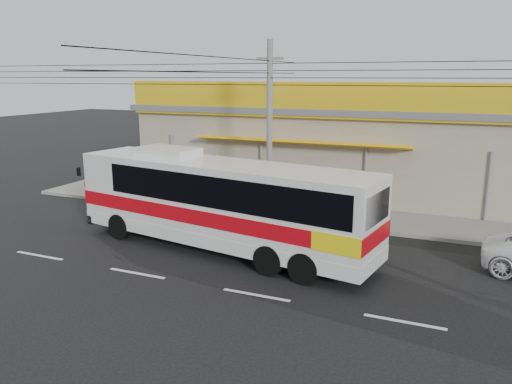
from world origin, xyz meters
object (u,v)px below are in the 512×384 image
coach_bus (224,200)px  motorbike_red (103,181)px  motorbike_dark (229,186)px  utility_pole (270,73)px

coach_bus → motorbike_red: bearing=161.0°
motorbike_red → motorbike_dark: size_ratio=1.16×
motorbike_dark → coach_bus: bearing=-162.1°
coach_bus → utility_pole: bearing=98.4°
motorbike_red → utility_pole: utility_pole is taller
motorbike_red → utility_pole: size_ratio=0.06×
coach_bus → utility_pole: size_ratio=0.34×
coach_bus → motorbike_red: coach_bus is taller
coach_bus → motorbike_dark: coach_bus is taller
motorbike_dark → motorbike_red: bearing=95.7°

